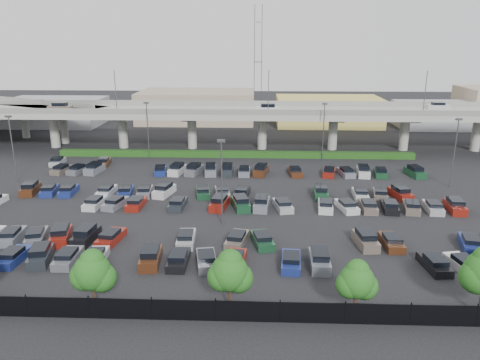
# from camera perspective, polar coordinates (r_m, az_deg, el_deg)

# --- Properties ---
(ground) EXTENTS (280.00, 280.00, 0.00)m
(ground) POSITION_cam_1_polar(r_m,az_deg,el_deg) (63.61, -1.65, -2.65)
(ground) COLOR black
(overpass) EXTENTS (150.00, 13.00, 15.80)m
(overpass) POSITION_cam_1_polar(r_m,az_deg,el_deg) (93.00, -0.53, 8.04)
(overpass) COLOR #989790
(overpass) RESTS_ON ground
(on_ramp) EXTENTS (50.93, 30.13, 8.80)m
(on_ramp) POSITION_cam_1_polar(r_m,az_deg,el_deg) (118.10, -26.54, 8.12)
(on_ramp) COLOR #989790
(on_ramp) RESTS_ON ground
(hedge) EXTENTS (66.00, 1.60, 1.10)m
(hedge) POSITION_cam_1_polar(r_m,az_deg,el_deg) (87.40, -0.57, 3.17)
(hedge) COLOR #164213
(hedge) RESTS_ON ground
(fence) EXTENTS (70.00, 0.10, 2.00)m
(fence) POSITION_cam_1_polar(r_m,az_deg,el_deg) (37.99, -4.62, -15.58)
(fence) COLOR black
(fence) RESTS_ON ground
(tree_row) EXTENTS (65.07, 3.66, 5.94)m
(tree_row) POSITION_cam_1_polar(r_m,az_deg,el_deg) (37.87, -3.30, -11.08)
(tree_row) COLOR #332316
(tree_row) RESTS_ON ground
(parked_cars) EXTENTS (63.08, 41.63, 1.67)m
(parked_cars) POSITION_cam_1_polar(r_m,az_deg,el_deg) (60.54, -3.13, -3.09)
(parked_cars) COLOR #A8A7AC
(parked_cars) RESTS_ON ground
(light_poles) EXTENTS (66.90, 48.38, 10.30)m
(light_poles) POSITION_cam_1_polar(r_m,az_deg,el_deg) (64.14, -5.26, 3.26)
(light_poles) COLOR #45464A
(light_poles) RESTS_ON ground
(distant_buildings) EXTENTS (138.00, 24.00, 9.00)m
(distant_buildings) POSITION_cam_1_polar(r_m,az_deg,el_deg) (123.16, 6.08, 8.61)
(distant_buildings) COLOR gray
(distant_buildings) RESTS_ON ground
(comm_tower) EXTENTS (2.40, 2.40, 30.00)m
(comm_tower) POSITION_cam_1_polar(r_m,az_deg,el_deg) (133.93, 2.21, 14.45)
(comm_tower) COLOR #45464A
(comm_tower) RESTS_ON ground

